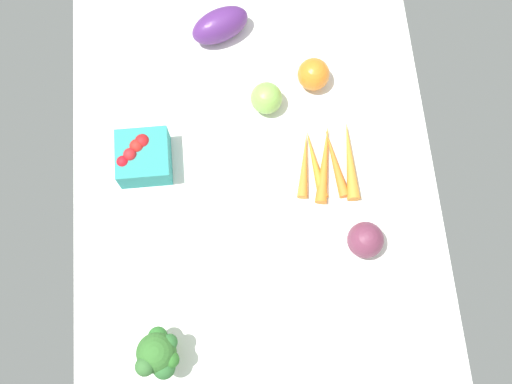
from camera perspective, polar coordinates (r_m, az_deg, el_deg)
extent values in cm
cube|color=white|center=(129.17, 0.00, -0.39)|extent=(104.00, 76.00, 2.00)
cylinder|color=#9FCB7E|center=(122.28, -8.86, -14.61)|extent=(3.83, 3.83, 4.11)
sphere|color=#356F2C|center=(117.48, -9.22, -14.51)|extent=(7.46, 7.46, 7.46)
sphere|color=#2F722C|center=(118.62, -9.10, -13.10)|extent=(3.71, 3.71, 3.71)
sphere|color=#2F6930|center=(117.58, -8.54, -15.83)|extent=(4.28, 4.28, 4.28)
sphere|color=#2F7028|center=(116.60, -7.91, -15.15)|extent=(3.20, 3.20, 3.20)
sphere|color=#386C33|center=(116.03, -10.28, -15.64)|extent=(3.60, 3.60, 3.60)
sphere|color=#2D692F|center=(116.82, -8.04, -13.64)|extent=(3.11, 3.11, 3.11)
ellipsoid|color=#562874|center=(141.00, -3.35, 15.20)|extent=(11.66, 15.05, 7.14)
cone|color=orange|center=(130.68, 8.70, 3.01)|extent=(17.64, 3.49, 2.81)
cone|color=orange|center=(130.39, 7.30, 2.85)|extent=(16.00, 4.46, 2.24)
cone|color=orange|center=(129.93, 6.39, 2.78)|extent=(17.99, 6.20, 2.54)
cone|color=orange|center=(129.81, 5.47, 2.67)|extent=(15.68, 4.00, 2.20)
cone|color=orange|center=(129.52, 4.52, 2.59)|extent=(14.80, 4.73, 2.24)
sphere|color=orange|center=(135.41, 5.36, 10.83)|extent=(7.01, 7.01, 7.01)
sphere|color=brown|center=(123.97, 10.12, -4.40)|extent=(7.32, 7.32, 7.32)
cube|color=teal|center=(129.39, -10.36, 3.16)|extent=(10.79, 10.79, 6.61)
sphere|color=red|center=(127.57, -10.99, 4.17)|extent=(3.13, 3.13, 3.13)
sphere|color=red|center=(127.88, -10.49, 4.61)|extent=(3.25, 3.25, 3.25)
sphere|color=red|center=(126.98, -12.25, 2.72)|extent=(2.66, 2.66, 2.66)
sphere|color=red|center=(126.86, -11.61, 3.41)|extent=(2.80, 2.80, 2.80)
sphere|color=#87BC4F|center=(132.43, 0.97, 8.71)|extent=(6.83, 6.83, 6.83)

